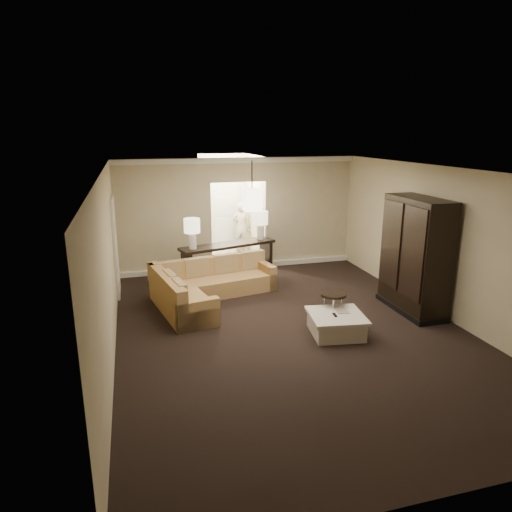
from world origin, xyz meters
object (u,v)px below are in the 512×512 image
object	(u,v)px
console_table	(228,259)
sectional_sofa	(205,286)
coffee_table	(336,324)
person	(241,224)
armoire	(415,258)
drink_table	(333,302)

from	to	relation	value
console_table	sectional_sofa	bearing A→B (deg)	-137.78
coffee_table	console_table	size ratio (longest dim) A/B	0.44
coffee_table	console_table	distance (m)	3.62
person	coffee_table	bearing A→B (deg)	114.92
armoire	person	distance (m)	5.73
sectional_sofa	person	distance (m)	4.13
coffee_table	armoire	world-z (taller)	armoire
sectional_sofa	coffee_table	distance (m)	2.92
console_table	drink_table	bearing A→B (deg)	-82.24
sectional_sofa	armoire	xyz separation A→B (m)	(3.82, -1.57, 0.75)
sectional_sofa	drink_table	world-z (taller)	sectional_sofa
sectional_sofa	coffee_table	bearing A→B (deg)	-59.90
sectional_sofa	console_table	size ratio (longest dim) A/B	1.17
armoire	person	xyz separation A→B (m)	(-2.14, 5.31, -0.26)
sectional_sofa	console_table	distance (m)	1.44
coffee_table	console_table	xyz separation A→B (m)	(-1.18, 3.41, 0.34)
armoire	person	size ratio (longest dim) A/B	1.39
coffee_table	armoire	size ratio (longest dim) A/B	0.47
sectional_sofa	drink_table	xyz separation A→B (m)	(2.06, -1.75, 0.10)
drink_table	person	distance (m)	5.52
sectional_sofa	drink_table	size ratio (longest dim) A/B	4.74
coffee_table	person	distance (m)	5.98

